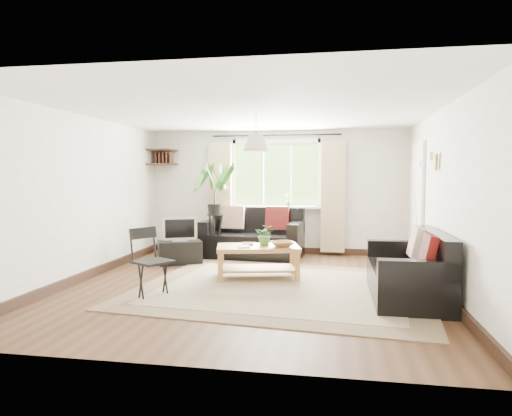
% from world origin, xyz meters
% --- Properties ---
extents(floor, '(5.50, 5.50, 0.00)m').
position_xyz_m(floor, '(0.00, 0.00, 0.00)').
color(floor, '#321F10').
rests_on(floor, ground).
extents(ceiling, '(5.50, 5.50, 0.00)m').
position_xyz_m(ceiling, '(0.00, 0.00, 2.40)').
color(ceiling, white).
rests_on(ceiling, floor).
extents(wall_back, '(5.00, 0.02, 2.40)m').
position_xyz_m(wall_back, '(0.00, 2.75, 1.20)').
color(wall_back, beige).
rests_on(wall_back, floor).
extents(wall_front, '(5.00, 0.02, 2.40)m').
position_xyz_m(wall_front, '(0.00, -2.75, 1.20)').
color(wall_front, beige).
rests_on(wall_front, floor).
extents(wall_left, '(0.02, 5.50, 2.40)m').
position_xyz_m(wall_left, '(-2.50, 0.00, 1.20)').
color(wall_left, beige).
rests_on(wall_left, floor).
extents(wall_right, '(0.02, 5.50, 2.40)m').
position_xyz_m(wall_right, '(2.50, 0.00, 1.20)').
color(wall_right, beige).
rests_on(wall_right, floor).
extents(rug, '(4.13, 3.64, 0.02)m').
position_xyz_m(rug, '(0.45, -0.09, 0.01)').
color(rug, '#BCAD91').
rests_on(rug, floor).
extents(window, '(2.50, 0.16, 2.16)m').
position_xyz_m(window, '(0.00, 2.71, 1.55)').
color(window, white).
rests_on(window, wall_back).
extents(door, '(0.06, 0.96, 2.06)m').
position_xyz_m(door, '(2.47, 1.70, 1.00)').
color(door, silver).
rests_on(door, wall_right).
extents(corner_shelf, '(0.50, 0.50, 0.34)m').
position_xyz_m(corner_shelf, '(-2.25, 2.50, 1.89)').
color(corner_shelf, black).
rests_on(corner_shelf, wall_back).
extents(pendant_lamp, '(0.36, 0.36, 0.54)m').
position_xyz_m(pendant_lamp, '(0.00, 0.40, 2.05)').
color(pendant_lamp, beige).
rests_on(pendant_lamp, ceiling).
extents(wall_sconce, '(0.12, 0.12, 0.28)m').
position_xyz_m(wall_sconce, '(2.43, 0.30, 1.74)').
color(wall_sconce, beige).
rests_on(wall_sconce, wall_right).
extents(sofa_back, '(1.91, 1.06, 0.87)m').
position_xyz_m(sofa_back, '(-0.38, 2.23, 0.43)').
color(sofa_back, black).
rests_on(sofa_back, floor).
extents(sofa_right, '(1.69, 0.85, 0.80)m').
position_xyz_m(sofa_right, '(2.02, -0.34, 0.40)').
color(sofa_right, black).
rests_on(sofa_right, floor).
extents(coffee_table, '(1.31, 0.90, 0.49)m').
position_xyz_m(coffee_table, '(0.02, 0.44, 0.24)').
color(coffee_table, olive).
rests_on(coffee_table, floor).
extents(table_plant, '(0.28, 0.25, 0.31)m').
position_xyz_m(table_plant, '(0.12, 0.51, 0.64)').
color(table_plant, '#3B6E2C').
rests_on(table_plant, coffee_table).
extents(bowl, '(0.44, 0.44, 0.08)m').
position_xyz_m(bowl, '(0.39, 0.41, 0.53)').
color(bowl, brown).
rests_on(bowl, coffee_table).
extents(book_a, '(0.23, 0.28, 0.02)m').
position_xyz_m(book_a, '(-0.25, 0.26, 0.50)').
color(book_a, white).
rests_on(book_a, coffee_table).
extents(book_b, '(0.22, 0.27, 0.02)m').
position_xyz_m(book_b, '(-0.24, 0.51, 0.50)').
color(book_b, brown).
rests_on(book_b, coffee_table).
extents(tv_stand, '(0.84, 0.69, 0.39)m').
position_xyz_m(tv_stand, '(-1.50, 1.35, 0.20)').
color(tv_stand, black).
rests_on(tv_stand, floor).
extents(tv, '(0.59, 0.41, 0.43)m').
position_xyz_m(tv, '(-1.50, 1.35, 0.61)').
color(tv, '#A5A5AA').
rests_on(tv, tv_stand).
extents(palm_stand, '(0.72, 0.72, 1.76)m').
position_xyz_m(palm_stand, '(-1.06, 2.06, 0.88)').
color(palm_stand, black).
rests_on(palm_stand, floor).
extents(folding_chair, '(0.61, 0.61, 0.86)m').
position_xyz_m(folding_chair, '(-1.10, -0.80, 0.43)').
color(folding_chair, black).
rests_on(folding_chair, floor).
extents(sill_plant, '(0.14, 0.10, 0.27)m').
position_xyz_m(sill_plant, '(0.25, 2.63, 1.06)').
color(sill_plant, '#2D6023').
rests_on(sill_plant, window).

